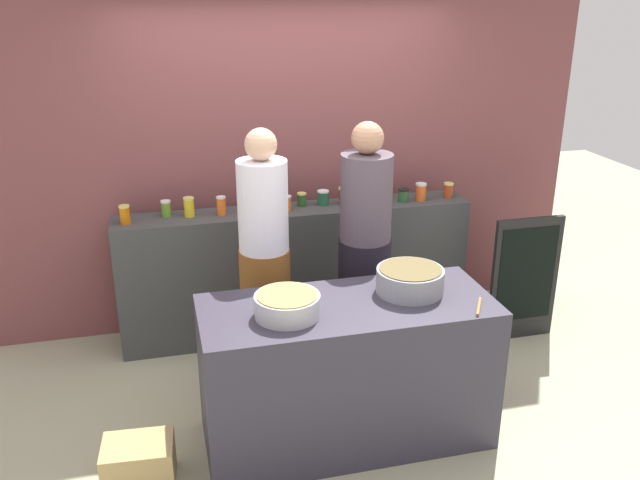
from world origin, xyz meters
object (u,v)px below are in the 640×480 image
at_px(cook_with_tongs, 265,272).
at_px(cooking_pot_center, 410,280).
at_px(preserve_jar_10, 369,193).
at_px(preserve_jar_6, 287,203).
at_px(bread_crate, 139,463).
at_px(preserve_jar_12, 404,195).
at_px(preserve_jar_8, 323,198).
at_px(preserve_jar_11, 380,190).
at_px(preserve_jar_1, 166,208).
at_px(preserve_jar_4, 253,202).
at_px(cooking_pot_left, 287,305).
at_px(preserve_jar_3, 221,206).
at_px(preserve_jar_5, 270,200).
at_px(preserve_jar_7, 302,199).
at_px(preserve_jar_0, 125,215).
at_px(preserve_jar_13, 421,192).
at_px(chalkboard_sign, 525,279).
at_px(preserve_jar_14, 448,190).
at_px(cook_in_cap, 364,261).
at_px(preserve_jar_9, 344,196).
at_px(wooden_spoon, 479,306).
at_px(preserve_jar_2, 189,207).

bearing_deg(cook_with_tongs, cooking_pot_center, -42.27).
bearing_deg(preserve_jar_10, preserve_jar_6, -175.10).
bearing_deg(bread_crate, preserve_jar_12, 35.63).
relative_size(preserve_jar_8, preserve_jar_11, 0.77).
bearing_deg(preserve_jar_1, preserve_jar_4, -3.88).
bearing_deg(preserve_jar_4, bread_crate, -120.59).
bearing_deg(preserve_jar_11, cooking_pot_left, -124.71).
distance_m(preserve_jar_3, preserve_jar_5, 0.37).
xyz_separation_m(preserve_jar_7, preserve_jar_11, (0.63, 0.02, 0.02)).
xyz_separation_m(preserve_jar_0, cook_with_tongs, (0.88, -0.61, -0.28)).
distance_m(preserve_jar_13, cooking_pot_left, 1.97).
bearing_deg(cooking_pot_center, cook_with_tongs, 137.73).
distance_m(preserve_jar_13, chalkboard_sign, 1.03).
bearing_deg(cook_with_tongs, preserve_jar_12, 26.93).
relative_size(preserve_jar_8, preserve_jar_13, 0.83).
relative_size(preserve_jar_14, bread_crate, 0.31).
bearing_deg(preserve_jar_11, preserve_jar_3, -176.57).
xyz_separation_m(preserve_jar_0, preserve_jar_14, (2.47, 0.02, -0.01)).
height_order(preserve_jar_4, bread_crate, preserve_jar_4).
bearing_deg(preserve_jar_13, preserve_jar_14, 4.25).
distance_m(preserve_jar_10, preserve_jar_13, 0.41).
bearing_deg(preserve_jar_1, cook_with_tongs, -49.88).
distance_m(preserve_jar_14, bread_crate, 3.04).
xyz_separation_m(preserve_jar_11, cooking_pot_center, (-0.29, -1.40, -0.12)).
bearing_deg(preserve_jar_7, cook_in_cap, -66.44).
height_order(preserve_jar_9, preserve_jar_13, preserve_jar_13).
bearing_deg(preserve_jar_8, preserve_jar_10, -2.01).
bearing_deg(wooden_spoon, cook_with_tongs, 137.08).
bearing_deg(preserve_jar_10, preserve_jar_12, -13.72).
xyz_separation_m(cook_with_tongs, cook_in_cap, (0.70, 0.03, -0.00)).
height_order(preserve_jar_1, preserve_jar_9, preserve_jar_9).
height_order(preserve_jar_9, cook_in_cap, cook_in_cap).
relative_size(preserve_jar_7, preserve_jar_9, 0.79).
relative_size(preserve_jar_14, cooking_pot_left, 0.32).
height_order(preserve_jar_5, preserve_jar_13, preserve_jar_5).
distance_m(preserve_jar_2, bread_crate, 1.87).
height_order(preserve_jar_1, chalkboard_sign, preserve_jar_1).
relative_size(preserve_jar_4, preserve_jar_7, 1.36).
xyz_separation_m(preserve_jar_0, wooden_spoon, (1.94, -1.59, -0.18)).
bearing_deg(preserve_jar_10, preserve_jar_1, 178.72).
bearing_deg(preserve_jar_6, wooden_spoon, -64.15).
relative_size(preserve_jar_0, preserve_jar_5, 0.97).
relative_size(preserve_jar_0, preserve_jar_12, 1.28).
xyz_separation_m(preserve_jar_6, preserve_jar_13, (1.06, -0.00, 0.01)).
distance_m(preserve_jar_3, preserve_jar_4, 0.24).
xyz_separation_m(preserve_jar_2, wooden_spoon, (1.49, -1.65, -0.19)).
bearing_deg(cook_with_tongs, preserve_jar_7, 59.48).
bearing_deg(preserve_jar_3, preserve_jar_13, -1.09).
distance_m(preserve_jar_8, bread_crate, 2.34).
bearing_deg(preserve_jar_3, preserve_jar_9, 1.59).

